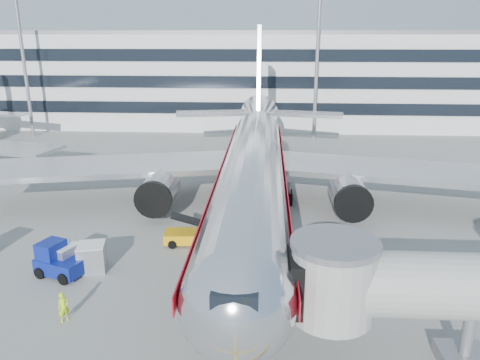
# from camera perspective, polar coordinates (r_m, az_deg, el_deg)

# --- Properties ---
(ground) EXTENTS (180.00, 180.00, 0.00)m
(ground) POSITION_cam_1_polar(r_m,az_deg,el_deg) (30.88, 0.93, -11.58)
(ground) COLOR gray
(ground) RESTS_ON ground
(lead_in_line) EXTENTS (0.25, 70.00, 0.01)m
(lead_in_line) POSITION_cam_1_polar(r_m,az_deg,el_deg) (39.92, 1.57, -4.65)
(lead_in_line) COLOR yellow
(lead_in_line) RESTS_ON ground
(main_jet) EXTENTS (50.95, 48.70, 16.06)m
(main_jet) POSITION_cam_1_polar(r_m,az_deg,el_deg) (40.20, 1.70, 1.87)
(main_jet) COLOR silver
(main_jet) RESTS_ON ground
(terminal) EXTENTS (150.00, 24.25, 15.60)m
(terminal) POSITION_cam_1_polar(r_m,az_deg,el_deg) (85.28, 2.71, 12.45)
(terminal) COLOR silver
(terminal) RESTS_ON ground
(light_mast_west) EXTENTS (2.40, 1.20, 25.45)m
(light_mast_west) POSITION_cam_1_polar(r_m,az_deg,el_deg) (77.91, -25.21, 15.67)
(light_mast_west) COLOR gray
(light_mast_west) RESTS_ON ground
(light_mast_centre) EXTENTS (2.40, 1.20, 25.45)m
(light_mast_centre) POSITION_cam_1_polar(r_m,az_deg,el_deg) (69.38, 9.52, 17.00)
(light_mast_centre) COLOR gray
(light_mast_centre) RESTS_ON ground
(belt_loader) EXTENTS (5.02, 2.08, 2.37)m
(belt_loader) POSITION_cam_1_polar(r_m,az_deg,el_deg) (35.08, -5.31, -6.74)
(belt_loader) COLOR #D69809
(belt_loader) RESTS_ON ground
(baggage_tug) EXTENTS (3.42, 2.74, 2.26)m
(baggage_tug) POSITION_cam_1_polar(r_m,az_deg,el_deg) (32.70, -21.34, -9.19)
(baggage_tug) COLOR navy
(baggage_tug) RESTS_ON ground
(cargo_container_right) EXTENTS (2.19, 2.19, 1.79)m
(cargo_container_right) POSITION_cam_1_polar(r_m,az_deg,el_deg) (33.29, -20.72, -8.80)
(cargo_container_right) COLOR #A5A7AC
(cargo_container_right) RESTS_ON ground
(cargo_container_front) EXTENTS (2.06, 2.06, 1.84)m
(cargo_container_front) POSITION_cam_1_polar(r_m,az_deg,el_deg) (32.64, -17.60, -8.96)
(cargo_container_front) COLOR #A5A7AC
(cargo_container_front) RESTS_ON ground
(ramp_worker) EXTENTS (0.72, 0.73, 1.70)m
(ramp_worker) POSITION_cam_1_polar(r_m,az_deg,el_deg) (27.81, -20.70, -14.30)
(ramp_worker) COLOR #BCED19
(ramp_worker) RESTS_ON ground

